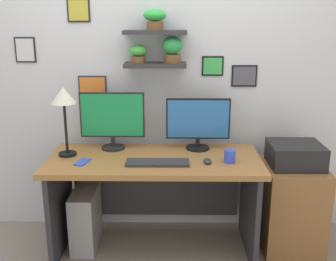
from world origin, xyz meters
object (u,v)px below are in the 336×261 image
(keyboard, at_px, (158,163))
(drawer_cabinet, at_px, (291,206))
(desk, at_px, (155,182))
(computer_mouse, at_px, (207,161))
(cell_phone, at_px, (82,162))
(desk_lamp, at_px, (64,101))
(monitor_left, at_px, (112,119))
(printer, at_px, (295,155))
(coffee_mug, at_px, (230,156))
(monitor_right, at_px, (198,122))
(computer_tower_left, at_px, (86,218))

(keyboard, height_order, drawer_cabinet, keyboard)
(desk, distance_m, drawer_cabinet, 1.06)
(keyboard, relative_size, computer_mouse, 4.89)
(cell_phone, bearing_deg, desk_lamp, 147.58)
(monitor_left, distance_m, keyboard, 0.55)
(cell_phone, height_order, printer, printer)
(desk, bearing_deg, coffee_mug, -14.64)
(monitor_left, height_order, keyboard, monitor_left)
(printer, bearing_deg, monitor_right, 168.40)
(monitor_right, height_order, computer_mouse, monitor_right)
(monitor_left, distance_m, computer_mouse, 0.81)
(monitor_left, relative_size, drawer_cabinet, 0.74)
(computer_mouse, xyz_separation_m, cell_phone, (-0.88, -0.00, -0.01))
(cell_phone, relative_size, computer_tower_left, 0.31)
(cell_phone, distance_m, drawer_cabinet, 1.61)
(desk_lamp, xyz_separation_m, cell_phone, (0.14, -0.16, -0.40))
(monitor_left, height_order, printer, monitor_left)
(monitor_right, bearing_deg, computer_mouse, -81.11)
(monitor_right, relative_size, cell_phone, 3.48)
(keyboard, relative_size, printer, 1.16)
(cell_phone, distance_m, coffee_mug, 1.03)
(computer_tower_left, bearing_deg, desk_lamp, -174.91)
(desk, height_order, computer_tower_left, desk)
(monitor_right, relative_size, printer, 1.28)
(monitor_right, bearing_deg, drawer_cabinet, -11.60)
(keyboard, relative_size, drawer_cabinet, 0.66)
(computer_mouse, bearing_deg, coffee_mug, 6.80)
(keyboard, bearing_deg, monitor_right, 49.10)
(computer_mouse, bearing_deg, desk, 157.26)
(coffee_mug, xyz_separation_m, printer, (0.51, 0.16, -0.04))
(keyboard, xyz_separation_m, cell_phone, (-0.53, 0.02, -0.01))
(monitor_right, height_order, computer_tower_left, monitor_right)
(monitor_left, bearing_deg, drawer_cabinet, -6.12)
(drawer_cabinet, xyz_separation_m, printer, (0.00, 0.00, 0.42))
(monitor_left, xyz_separation_m, printer, (1.37, -0.15, -0.24))
(desk, bearing_deg, monitor_left, 153.44)
(desk_lamp, bearing_deg, computer_tower_left, 5.09)
(drawer_cabinet, bearing_deg, monitor_left, 173.88)
(keyboard, xyz_separation_m, computer_mouse, (0.35, 0.02, 0.01))
(cell_phone, bearing_deg, printer, 21.85)
(computer_tower_left, bearing_deg, desk, -0.51)
(monitor_right, distance_m, printer, 0.76)
(desk, bearing_deg, monitor_right, 26.55)
(desk, relative_size, monitor_left, 3.14)
(desk, xyz_separation_m, computer_mouse, (0.38, -0.16, 0.23))
(monitor_right, height_order, keyboard, monitor_right)
(desk, height_order, coffee_mug, coffee_mug)
(monitor_left, bearing_deg, coffee_mug, -19.39)
(desk, xyz_separation_m, coffee_mug, (0.53, -0.14, 0.26))
(monitor_right, xyz_separation_m, drawer_cabinet, (0.72, -0.15, -0.63))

